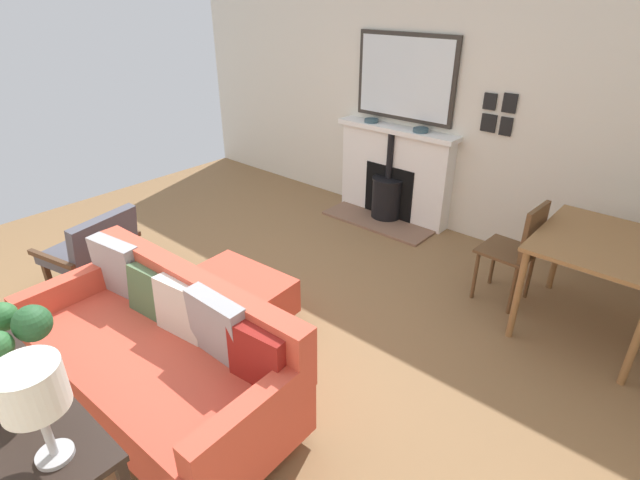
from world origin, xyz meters
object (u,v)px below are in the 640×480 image
object	(u,v)px
mantel_bowl_near	(371,120)
dining_table	(602,254)
sofa	(162,353)
dining_chair_near_fireplace	(519,246)
console_table	(2,394)
ottoman	(239,294)
fireplace	(392,179)
mantel_bowl_far	(421,130)
armchair_accent	(94,248)
table_lamp_far_end	(32,391)

from	to	relation	value
mantel_bowl_near	dining_table	bearing A→B (deg)	73.16
sofa	dining_chair_near_fireplace	xyz separation A→B (m)	(-2.47, 1.20, 0.16)
console_table	ottoman	bearing A→B (deg)	-169.54
fireplace	mantel_bowl_near	distance (m)	0.68
fireplace	dining_table	distance (m)	2.40
mantel_bowl_far	dining_chair_near_fireplace	distance (m)	1.70
dining_table	fireplace	bearing A→B (deg)	-108.86
mantel_bowl_near	mantel_bowl_far	distance (m)	0.61
fireplace	console_table	xyz separation A→B (m)	(4.06, 0.50, 0.19)
sofa	ottoman	xyz separation A→B (m)	(-0.85, -0.30, -0.13)
mantel_bowl_far	ottoman	xyz separation A→B (m)	(2.40, -0.09, -0.82)
mantel_bowl_far	ottoman	size ratio (longest dim) A/B	0.19
dining_table	armchair_accent	bearing A→B (deg)	-56.51
fireplace	dining_table	xyz separation A→B (m)	(0.77, 2.26, 0.21)
fireplace	mantel_bowl_near	xyz separation A→B (m)	(-0.01, -0.32, 0.60)
armchair_accent	dining_table	world-z (taller)	dining_table
mantel_bowl_far	dining_table	size ratio (longest dim) A/B	0.16
mantel_bowl_near	sofa	size ratio (longest dim) A/B	0.08
armchair_accent	dining_table	xyz separation A→B (m)	(-2.15, 3.24, 0.23)
sofa	ottoman	bearing A→B (deg)	-160.46
table_lamp_far_end	console_table	bearing A→B (deg)	-90.00
ottoman	fireplace	bearing A→B (deg)	-175.30
sofa	fireplace	bearing A→B (deg)	-171.25
table_lamp_far_end	dining_table	world-z (taller)	table_lamp_far_end
ottoman	console_table	distance (m)	1.74
mantel_bowl_far	table_lamp_far_end	world-z (taller)	table_lamp_far_end
armchair_accent	ottoman	bearing A→B (deg)	114.11
table_lamp_far_end	ottoman	bearing A→B (deg)	-150.84
mantel_bowl_near	console_table	size ratio (longest dim) A/B	0.09
mantel_bowl_near	console_table	distance (m)	4.17
mantel_bowl_near	dining_chair_near_fireplace	size ratio (longest dim) A/B	0.17
mantel_bowl_far	table_lamp_far_end	bearing A→B (deg)	11.61
mantel_bowl_near	fireplace	bearing A→B (deg)	88.26
mantel_bowl_near	ottoman	distance (m)	2.59
fireplace	dining_chair_near_fireplace	xyz separation A→B (m)	(0.78, 1.70, 0.08)
sofa	console_table	world-z (taller)	sofa
mantel_bowl_near	sofa	xyz separation A→B (m)	(3.26, 0.82, -0.68)
fireplace	table_lamp_far_end	xyz separation A→B (m)	(4.06, 1.12, 0.62)
mantel_bowl_near	armchair_accent	world-z (taller)	mantel_bowl_near
console_table	table_lamp_far_end	world-z (taller)	table_lamp_far_end
console_table	dining_table	bearing A→B (deg)	151.80
table_lamp_far_end	dining_table	bearing A→B (deg)	160.86
console_table	dining_chair_near_fireplace	xyz separation A→B (m)	(-3.28, 1.20, -0.12)
mantel_bowl_far	console_table	size ratio (longest dim) A/B	0.09
mantel_bowl_near	sofa	distance (m)	3.43
dining_chair_near_fireplace	sofa	bearing A→B (deg)	-25.90
dining_table	table_lamp_far_end	bearing A→B (deg)	-19.14
sofa	console_table	xyz separation A→B (m)	(0.81, 0.00, 0.28)
fireplace	mantel_bowl_near	world-z (taller)	mantel_bowl_near
sofa	dining_chair_near_fireplace	size ratio (longest dim) A/B	2.14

